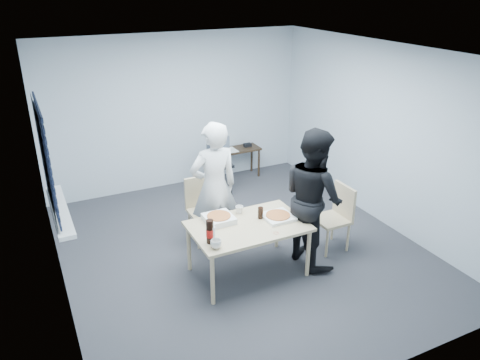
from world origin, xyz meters
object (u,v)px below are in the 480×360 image
side_table (237,153)px  mug_a (216,244)px  chair_far (202,204)px  person_black (313,197)px  mug_b (239,210)px  stool (218,169)px  soda_bottle (210,232)px  backpack (218,151)px  dining_table (248,229)px  person_white (214,188)px  chair_right (337,213)px

side_table → mug_a: (-1.75, -3.11, 0.25)m
chair_far → side_table: bearing=52.0°
person_black → side_table: size_ratio=2.14×
person_black → mug_b: 0.93m
person_black → stool: (-0.26, 2.34, -0.44)m
soda_bottle → mug_a: bearing=-83.3°
backpack → mug_a: bearing=-90.0°
dining_table → chair_far: size_ratio=1.55×
mug_a → soda_bottle: bearing=96.7°
side_table → stool: 0.80m
stool → backpack: 0.34m
chair_far → backpack: backpack is taller
side_table → mug_b: bearing=-115.0°
dining_table → stool: bearing=75.2°
person_white → side_table: bearing=-122.5°
dining_table → side_table: 3.05m
dining_table → side_table: size_ratio=1.66×
person_black → soda_bottle: (-1.43, -0.11, -0.08)m
mug_a → chair_far: bearing=74.6°
chair_right → backpack: 2.36m
person_white → soda_bottle: person_white is taller
person_white → stool: size_ratio=3.16×
person_black → person_white: bearing=51.3°
person_white → person_black: bearing=141.3°
chair_far → chair_right: size_ratio=1.00×
chair_right → person_white: bearing=154.7°
chair_far → mug_b: size_ratio=8.90×
chair_right → person_black: (-0.48, -0.10, 0.37)m
person_black → chair_far: bearing=42.9°
mug_b → soda_bottle: (-0.60, -0.50, 0.09)m
mug_a → soda_bottle: 0.16m
mug_b → side_table: bearing=65.0°
chair_right → side_table: chair_right is taller
backpack → mug_b: bearing=-82.0°
mug_b → stool: bearing=74.0°
chair_right → mug_a: bearing=-169.9°
dining_table → person_white: bearing=100.0°
backpack → dining_table: bearing=-80.7°
mug_b → backpack: bearing=73.9°
mug_a → mug_b: mug_a is taller
person_black → soda_bottle: size_ratio=6.31×
person_white → side_table: 2.50m
side_table → mug_b: 2.75m
mug_b → soda_bottle: 0.79m
stool → soda_bottle: size_ratio=1.99×
soda_bottle → mug_b: bearing=39.7°
chair_right → mug_b: chair_right is taller
chair_far → side_table: chair_far is taller
person_black → side_table: 2.92m
mug_b → soda_bottle: soda_bottle is taller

